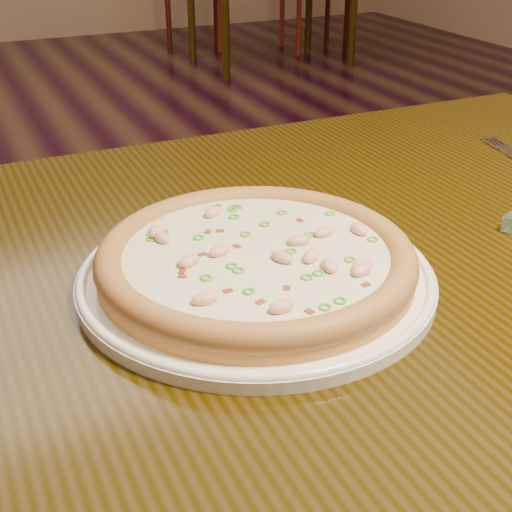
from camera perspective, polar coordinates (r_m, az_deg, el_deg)
name	(u,v)px	position (r m, az deg, el deg)	size (l,w,h in m)	color
ground	(193,365)	(1.85, -5.04, -8.70)	(9.00, 9.00, 0.00)	black
hero_table	(331,315)	(0.84, 6.04, -4.73)	(1.20, 0.80, 0.75)	black
plate	(256,275)	(0.70, 0.00, -1.55)	(0.35, 0.35, 0.02)	white
pizza	(256,259)	(0.69, 0.01, -0.22)	(0.31, 0.31, 0.03)	#C8863B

